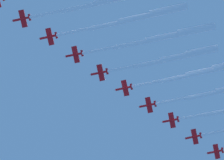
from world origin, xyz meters
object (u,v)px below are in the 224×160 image
Objects in this scene: jet_port_mid at (165,36)px; jet_starboard_mid at (176,57)px; jet_starboard_inner at (138,17)px; jet_port_outer at (202,71)px.

jet_port_mid is 11.54m from jet_starboard_mid.
jet_starboard_inner is at bearing 165.66° from jet_port_mid.
jet_starboard_mid is (11.18, 2.47, -1.39)m from jet_port_mid.
jet_port_outer is (15.23, -5.05, 1.84)m from jet_starboard_mid.
jet_starboard_inner is 1.14× the size of jet_starboard_mid.
jet_starboard_mid is 0.96× the size of jet_port_outer.
jet_port_outer reaches higher than jet_port_mid.
jet_starboard_inner is 27.21m from jet_starboard_mid.
jet_port_mid is at bearing -167.57° from jet_starboard_mid.
jet_starboard_inner reaches higher than jet_starboard_mid.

